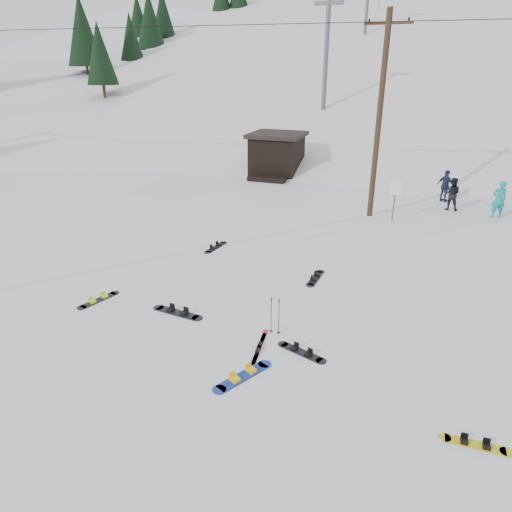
% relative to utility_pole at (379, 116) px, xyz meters
% --- Properties ---
extents(ground, '(200.00, 200.00, 0.00)m').
position_rel_utility_pole_xyz_m(ground, '(-2.00, -14.00, -4.68)').
color(ground, white).
rests_on(ground, ground).
extents(ski_slope, '(60.00, 85.24, 65.97)m').
position_rel_utility_pole_xyz_m(ski_slope, '(-2.00, 41.00, -16.68)').
color(ski_slope, silver).
rests_on(ski_slope, ground).
extents(ridge_left, '(47.54, 95.03, 58.38)m').
position_rel_utility_pole_xyz_m(ridge_left, '(-38.00, 34.00, -15.68)').
color(ridge_left, white).
rests_on(ridge_left, ground).
extents(treeline_left, '(20.00, 64.00, 10.00)m').
position_rel_utility_pole_xyz_m(treeline_left, '(-36.00, 26.00, -4.68)').
color(treeline_left, black).
rests_on(treeline_left, ground).
extents(treeline_crest, '(50.00, 6.00, 10.00)m').
position_rel_utility_pole_xyz_m(treeline_crest, '(-2.00, 72.00, -4.68)').
color(treeline_crest, black).
rests_on(treeline_crest, ski_slope).
extents(utility_pole, '(2.00, 0.26, 9.00)m').
position_rel_utility_pole_xyz_m(utility_pole, '(0.00, 0.00, 0.00)').
color(utility_pole, '#3A2819').
rests_on(utility_pole, ground).
extents(trail_sign, '(0.50, 0.09, 1.85)m').
position_rel_utility_pole_xyz_m(trail_sign, '(1.10, -0.42, -3.41)').
color(trail_sign, '#595B60').
rests_on(trail_sign, ground).
extents(lift_hut, '(3.40, 4.10, 2.75)m').
position_rel_utility_pole_xyz_m(lift_hut, '(-7.00, 6.94, -3.32)').
color(lift_hut, black).
rests_on(lift_hut, ground).
extents(lift_tower_near, '(2.20, 0.36, 8.00)m').
position_rel_utility_pole_xyz_m(lift_tower_near, '(-6.00, 16.00, 3.18)').
color(lift_tower_near, '#595B60').
rests_on(lift_tower_near, ski_slope).
extents(hero_snowboard, '(0.97, 1.57, 0.12)m').
position_rel_utility_pole_xyz_m(hero_snowboard, '(-1.18, -13.76, -4.65)').
color(hero_snowboard, '#17359A').
rests_on(hero_snowboard, ground).
extents(hero_skis, '(0.35, 1.87, 0.10)m').
position_rel_utility_pole_xyz_m(hero_skis, '(-1.21, -12.57, -4.65)').
color(hero_skis, '#AE1119').
rests_on(hero_skis, ground).
extents(ski_poles, '(0.29, 0.08, 1.07)m').
position_rel_utility_pole_xyz_m(ski_poles, '(-1.07, -11.69, -4.13)').
color(ski_poles, black).
rests_on(ski_poles, ground).
extents(board_scatter_a, '(1.69, 0.47, 0.12)m').
position_rel_utility_pole_xyz_m(board_scatter_a, '(-4.10, -11.64, -4.65)').
color(board_scatter_a, black).
rests_on(board_scatter_a, ground).
extents(board_scatter_b, '(0.44, 1.48, 0.10)m').
position_rel_utility_pole_xyz_m(board_scatter_b, '(-5.25, -6.46, -4.65)').
color(board_scatter_b, black).
rests_on(board_scatter_b, ground).
extents(board_scatter_c, '(0.63, 1.43, 0.10)m').
position_rel_utility_pole_xyz_m(board_scatter_c, '(-6.80, -11.79, -4.65)').
color(board_scatter_c, black).
rests_on(board_scatter_c, ground).
extents(board_scatter_d, '(1.37, 0.65, 0.10)m').
position_rel_utility_pole_xyz_m(board_scatter_d, '(-0.14, -12.33, -4.65)').
color(board_scatter_d, black).
rests_on(board_scatter_d, ground).
extents(board_scatter_e, '(1.34, 0.26, 0.09)m').
position_rel_utility_pole_xyz_m(board_scatter_e, '(3.79, -14.15, -4.66)').
color(board_scatter_e, yellow).
rests_on(board_scatter_e, ground).
extents(board_scatter_f, '(0.36, 1.47, 0.10)m').
position_rel_utility_pole_xyz_m(board_scatter_f, '(-0.82, -7.91, -4.65)').
color(board_scatter_f, black).
rests_on(board_scatter_f, ground).
extents(skier_teal, '(0.74, 0.59, 1.79)m').
position_rel_utility_pole_xyz_m(skier_teal, '(5.74, 1.81, -3.79)').
color(skier_teal, '#0E8E8D').
rests_on(skier_teal, ground).
extents(skier_dark, '(0.83, 0.66, 1.64)m').
position_rel_utility_pole_xyz_m(skier_dark, '(3.68, 2.38, -3.86)').
color(skier_dark, black).
rests_on(skier_dark, ground).
extents(skier_navy, '(1.05, 0.91, 1.70)m').
position_rel_utility_pole_xyz_m(skier_navy, '(3.41, 3.91, -3.83)').
color(skier_navy, '#1A2342').
rests_on(skier_navy, ground).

